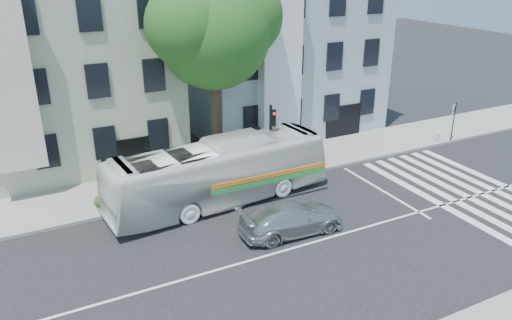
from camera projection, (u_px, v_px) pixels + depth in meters
ground at (300, 246)px, 20.45m from camera, size 120.00×120.00×0.00m
sidewalk_far at (222, 174)px, 27.01m from camera, size 80.00×4.00×0.15m
building_left at (54, 63)px, 27.78m from camera, size 12.00×10.00×11.00m
building_right at (274, 44)px, 33.66m from camera, size 12.00×10.00×11.00m
street_tree at (213, 26)px, 24.69m from camera, size 7.30×5.90×11.10m
bus at (219, 173)px, 23.58m from camera, size 3.53×11.16×3.06m
sedan at (291, 218)px, 21.26m from camera, size 2.07×4.68×1.33m
hedge at (188, 184)px, 24.86m from camera, size 8.07×4.33×0.70m
traffic_signal at (271, 134)px, 25.33m from camera, size 0.41×0.53×4.14m
fire_hydrant at (437, 137)px, 31.32m from camera, size 0.38×0.23×0.70m
far_sign_pole at (454, 116)px, 31.15m from camera, size 0.43×0.24×2.49m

